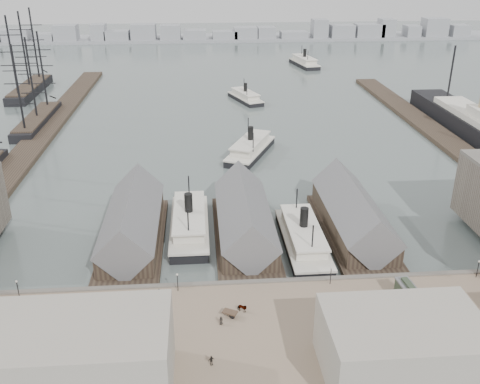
{
  "coord_description": "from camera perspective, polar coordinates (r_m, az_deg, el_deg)",
  "views": [
    {
      "loc": [
        -9.83,
        -94.51,
        61.83
      ],
      "look_at": [
        0.0,
        30.0,
        6.0
      ],
      "focal_mm": 40.0,
      "sensor_mm": 36.0,
      "label": 1
    }
  ],
  "objects": [
    {
      "name": "sailing_ship_far",
      "position": [
        281.44,
        -21.5,
        10.32
      ],
      "size": [
        9.23,
        51.27,
        37.94
      ],
      "color": "black",
      "rests_on": "ground"
    },
    {
      "name": "pedestrian_2",
      "position": [
        104.49,
        -8.6,
        -10.59
      ],
      "size": [
        1.24,
        0.94,
        1.7
      ],
      "primitive_type": "imported",
      "rotation": [
        0.0,
        0.0,
        3.46
      ],
      "color": "black",
      "rests_on": "quay"
    },
    {
      "name": "ferry_open_near",
      "position": [
        179.25,
        1.12,
        4.73
      ],
      "size": [
        19.81,
        30.08,
        10.37
      ],
      "rotation": [
        0.0,
        0.0,
        -0.42
      ],
      "color": "black",
      "rests_on": "ground"
    },
    {
      "name": "lamp_post_far_e",
      "position": [
        118.01,
        24.08,
        -7.2
      ],
      "size": [
        0.44,
        0.44,
        3.92
      ],
      "color": "black",
      "rests_on": "quay"
    },
    {
      "name": "west_wharf",
      "position": [
        211.99,
        -20.34,
        5.83
      ],
      "size": [
        10.0,
        220.0,
        1.6
      ],
      "primitive_type": "cube",
      "color": "#2D231C",
      "rests_on": "ground"
    },
    {
      "name": "tram",
      "position": [
        104.79,
        17.84,
        -10.85
      ],
      "size": [
        3.46,
        10.33,
        3.61
      ],
      "rotation": [
        0.0,
        0.0,
        0.08
      ],
      "color": "black",
      "rests_on": "quay"
    },
    {
      "name": "ferry_open_mid",
      "position": [
        247.99,
        0.58,
        10.14
      ],
      "size": [
        15.31,
        25.65,
        8.79
      ],
      "rotation": [
        0.0,
        0.0,
        0.35
      ],
      "color": "black",
      "rests_on": "ground"
    },
    {
      "name": "ground",
      "position": [
        113.36,
        1.21,
        -8.97
      ],
      "size": [
        900.0,
        900.0,
        0.0
      ],
      "primitive_type": "plane",
      "color": "#4B5654",
      "rests_on": "ground"
    },
    {
      "name": "pedestrian_7",
      "position": [
        103.63,
        22.5,
        -12.75
      ],
      "size": [
        0.84,
        1.19,
        1.68
      ],
      "primitive_type": "imported",
      "rotation": [
        0.0,
        0.0,
        1.79
      ],
      "color": "black",
      "rests_on": "quay"
    },
    {
      "name": "seawall",
      "position": [
        108.42,
        1.49,
        -9.96
      ],
      "size": [
        180.0,
        1.2,
        2.3
      ],
      "primitive_type": "cube",
      "color": "#59544C",
      "rests_on": "ground"
    },
    {
      "name": "lamp_post_far_w",
      "position": [
        110.26,
        -22.67,
        -9.22
      ],
      "size": [
        0.44,
        0.44,
        3.92
      ],
      "color": "black",
      "rests_on": "quay"
    },
    {
      "name": "pedestrian_5",
      "position": [
        95.68,
        12.46,
        -14.66
      ],
      "size": [
        0.64,
        0.73,
        1.67
      ],
      "primitive_type": "imported",
      "rotation": [
        0.0,
        0.0,
        1.2
      ],
      "color": "black",
      "rests_on": "quay"
    },
    {
      "name": "horse_cart_left",
      "position": [
        106.49,
        -23.62,
        -11.92
      ],
      "size": [
        4.6,
        3.7,
        1.56
      ],
      "rotation": [
        0.0,
        0.0,
        0.98
      ],
      "color": "black",
      "rests_on": "quay"
    },
    {
      "name": "sailing_ship_mid",
      "position": [
        226.52,
        -20.79,
        7.31
      ],
      "size": [
        8.18,
        47.27,
        33.64
      ],
      "color": "black",
      "rests_on": "ground"
    },
    {
      "name": "ferry_docked_east",
      "position": [
        123.47,
        6.74,
        -4.84
      ],
      "size": [
        8.82,
        29.42,
        10.51
      ],
      "color": "black",
      "rests_on": "ground"
    },
    {
      "name": "pedestrian_4",
      "position": [
        96.68,
        -2.03,
        -13.55
      ],
      "size": [
        0.95,
        0.86,
        1.63
      ],
      "primitive_type": "imported",
      "rotation": [
        0.0,
        0.0,
        3.69
      ],
      "color": "black",
      "rests_on": "quay"
    },
    {
      "name": "horse_cart_center",
      "position": [
        99.15,
        -0.14,
        -12.42
      ],
      "size": [
        4.89,
        3.38,
        1.69
      ],
      "rotation": [
        0.0,
        0.0,
        1.08
      ],
      "color": "black",
      "rests_on": "quay"
    },
    {
      "name": "ferry_shed_center",
      "position": [
        125.59,
        0.47,
        -3.0
      ],
      "size": [
        14.0,
        42.0,
        12.6
      ],
      "color": "#2D231C",
      "rests_on": "ground"
    },
    {
      "name": "horse_cart_right",
      "position": [
        99.02,
        19.03,
        -14.04
      ],
      "size": [
        4.87,
        2.93,
        1.66
      ],
      "rotation": [
        0.0,
        0.0,
        1.89
      ],
      "color": "black",
      "rests_on": "quay"
    },
    {
      "name": "pedestrian_3",
      "position": [
        88.87,
        -3.08,
        -17.5
      ],
      "size": [
        1.13,
        0.79,
        1.78
      ],
      "primitive_type": "imported",
      "rotation": [
        0.0,
        0.0,
        0.38
      ],
      "color": "black",
      "rests_on": "quay"
    },
    {
      "name": "pedestrian_6",
      "position": [
        104.85,
        15.21,
        -11.16
      ],
      "size": [
        0.97,
        0.94,
        1.58
      ],
      "primitive_type": "imported",
      "rotation": [
        0.0,
        0.0,
        3.8
      ],
      "color": "black",
      "rests_on": "quay"
    },
    {
      "name": "ferry_shed_west",
      "position": [
        126.25,
        -11.39,
        -3.37
      ],
      "size": [
        14.0,
        42.0,
        12.6
      ],
      "color": "#2D231C",
      "rests_on": "ground"
    },
    {
      "name": "ferry_docked_west",
      "position": [
        129.64,
        -5.42,
        -3.26
      ],
      "size": [
        9.0,
        30.0,
        10.72
      ],
      "color": "black",
      "rests_on": "ground"
    },
    {
      "name": "street_bldg_west",
      "position": [
        84.92,
        -17.92,
        -16.67
      ],
      "size": [
        30.0,
        16.0,
        12.0
      ],
      "primitive_type": "cube",
      "color": "gray",
      "rests_on": "quay"
    },
    {
      "name": "lamp_post_near_e",
      "position": [
        107.41,
        9.68,
        -8.43
      ],
      "size": [
        0.44,
        0.44,
        3.92
      ],
      "color": "black",
      "rests_on": "quay"
    },
    {
      "name": "far_shore",
      "position": [
        432.61,
        -3.59,
        16.35
      ],
      "size": [
        500.0,
        40.0,
        15.72
      ],
      "color": "gray",
      "rests_on": "ground"
    },
    {
      "name": "east_wharf",
      "position": [
        213.26,
        20.14,
        5.97
      ],
      "size": [
        10.0,
        180.0,
        1.6
      ],
      "primitive_type": "cube",
      "color": "#2D231C",
      "rests_on": "ground"
    },
    {
      "name": "ferry_open_far",
      "position": [
        331.69,
        6.87,
        13.62
      ],
      "size": [
        14.46,
        31.18,
        10.72
      ],
      "rotation": [
        0.0,
        0.0,
        0.19
      ],
      "color": "black",
      "rests_on": "ground"
    },
    {
      "name": "pedestrian_1",
      "position": [
        95.8,
        -19.49,
        -15.6
      ],
      "size": [
        0.97,
        0.99,
        1.61
      ],
      "primitive_type": "imported",
      "rotation": [
        0.0,
        0.0,
        0.89
      ],
      "color": "black",
      "rests_on": "quay"
    },
    {
      "name": "quay",
      "position": [
        96.68,
        2.41,
        -14.93
      ],
      "size": [
        180.0,
        30.0,
        2.0
      ],
      "primitive_type": "cube",
      "color": "#7B6753",
      "rests_on": "ground"
    },
    {
      "name": "ferry_shed_east",
      "position": [
        130.23,
        11.96,
        -2.53
      ],
      "size": [
        14.0,
        42.0,
        12.6
      ],
      "color": "#2D231C",
      "rests_on": "ground"
    },
    {
      "name": "lamp_post_near_w",
      "position": [
        104.62,
        -6.7,
        -9.19
      ],
      "size": [
        0.44,
        0.44,
        3.92
      ],
      "color": "black",
      "rests_on": "quay"
    },
    {
      "name": "street_bldg_center",
      "position": [
        88.33,
        16.95,
        -15.54
      ],
      "size": [
        24.0,
        16.0,
        10.0
      ],
      "primitive_type": "cube",
      "color": "gray",
      "rests_on": "quay"
    }
  ]
}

